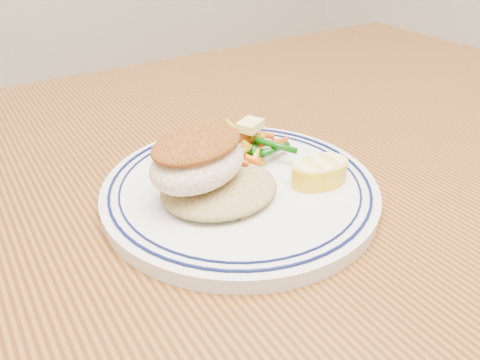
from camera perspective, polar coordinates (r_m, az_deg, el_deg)
name	(u,v)px	position (r m, az deg, el deg)	size (l,w,h in m)	color
dining_table	(196,268)	(0.54, -5.43, -10.61)	(1.50, 0.90, 0.75)	#542D10
plate	(240,189)	(0.48, 0.00, -1.08)	(0.28, 0.28, 0.02)	silver
rice_pilaf	(219,186)	(0.45, -2.56, -0.70)	(0.12, 0.10, 0.02)	#97804B
fish_fillet	(198,158)	(0.44, -5.19, 2.65)	(0.12, 0.10, 0.05)	white
vegetable_pile	(242,144)	(0.52, 0.20, 4.42)	(0.11, 0.10, 0.03)	gold
butter_pat	(250,125)	(0.51, 1.23, 6.69)	(0.03, 0.02, 0.01)	#F4E877
lemon_wedge	(320,171)	(0.48, 9.69, 1.13)	(0.07, 0.06, 0.02)	yellow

